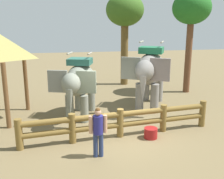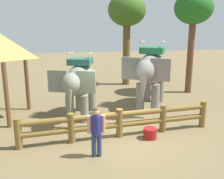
{
  "view_description": "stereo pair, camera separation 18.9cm",
  "coord_description": "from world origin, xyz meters",
  "px_view_note": "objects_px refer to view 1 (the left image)",
  "views": [
    {
      "loc": [
        -2.04,
        -8.83,
        3.98
      ],
      "look_at": [
        0.0,
        1.34,
        1.4
      ],
      "focal_mm": 42.19,
      "sensor_mm": 36.0,
      "label": 1
    },
    {
      "loc": [
        -1.86,
        -8.87,
        3.98
      ],
      "look_at": [
        0.0,
        1.34,
        1.4
      ],
      "focal_mm": 42.19,
      "sensor_mm": 36.0,
      "label": 2
    }
  ],
  "objects_px": {
    "tree_far_left": "(191,11)",
    "feed_bucket": "(151,133)",
    "elephant_center": "(150,71)",
    "tourist_woman_in_black": "(98,129)",
    "tree_back_center": "(125,13)",
    "elephant_near_left": "(79,82)",
    "log_fence": "(120,121)"
  },
  "relations": [
    {
      "from": "tree_far_left",
      "to": "feed_bucket",
      "type": "height_order",
      "value": "tree_far_left"
    },
    {
      "from": "tree_far_left",
      "to": "elephant_near_left",
      "type": "bearing_deg",
      "value": -154.17
    },
    {
      "from": "log_fence",
      "to": "tree_far_left",
      "type": "distance_m",
      "value": 8.77
    },
    {
      "from": "elephant_center",
      "to": "tourist_woman_in_black",
      "type": "relative_size",
      "value": 2.37
    },
    {
      "from": "log_fence",
      "to": "elephant_near_left",
      "type": "distance_m",
      "value": 2.85
    },
    {
      "from": "tree_far_left",
      "to": "tree_back_center",
      "type": "xyz_separation_m",
      "value": [
        -3.16,
        2.81,
        -0.03
      ]
    },
    {
      "from": "elephant_center",
      "to": "tree_far_left",
      "type": "distance_m",
      "value": 4.9
    },
    {
      "from": "tree_back_center",
      "to": "feed_bucket",
      "type": "distance_m",
      "value": 9.89
    },
    {
      "from": "log_fence",
      "to": "feed_bucket",
      "type": "distance_m",
      "value": 1.18
    },
    {
      "from": "elephant_center",
      "to": "feed_bucket",
      "type": "xyz_separation_m",
      "value": [
        -1.17,
        -3.58,
        -1.61
      ]
    },
    {
      "from": "elephant_center",
      "to": "feed_bucket",
      "type": "relative_size",
      "value": 7.81
    },
    {
      "from": "log_fence",
      "to": "tree_far_left",
      "type": "height_order",
      "value": "tree_far_left"
    },
    {
      "from": "elephant_center",
      "to": "tree_back_center",
      "type": "height_order",
      "value": "tree_back_center"
    },
    {
      "from": "elephant_center",
      "to": "tourist_woman_in_black",
      "type": "bearing_deg",
      "value": -125.17
    },
    {
      "from": "tourist_woman_in_black",
      "to": "elephant_center",
      "type": "bearing_deg",
      "value": 54.83
    },
    {
      "from": "tourist_woman_in_black",
      "to": "tree_back_center",
      "type": "xyz_separation_m",
      "value": [
        3.22,
        9.71,
        3.76
      ]
    },
    {
      "from": "elephant_near_left",
      "to": "tree_back_center",
      "type": "height_order",
      "value": "tree_back_center"
    },
    {
      "from": "log_fence",
      "to": "elephant_center",
      "type": "xyz_separation_m",
      "value": [
        2.21,
        3.24,
        1.19
      ]
    },
    {
      "from": "tree_far_left",
      "to": "feed_bucket",
      "type": "bearing_deg",
      "value": -126.25
    },
    {
      "from": "elephant_center",
      "to": "tree_far_left",
      "type": "height_order",
      "value": "tree_far_left"
    },
    {
      "from": "log_fence",
      "to": "feed_bucket",
      "type": "bearing_deg",
      "value": -18.09
    },
    {
      "from": "log_fence",
      "to": "tourist_woman_in_black",
      "type": "bearing_deg",
      "value": -127.13
    },
    {
      "from": "feed_bucket",
      "to": "log_fence",
      "type": "bearing_deg",
      "value": 161.91
    },
    {
      "from": "log_fence",
      "to": "elephant_near_left",
      "type": "bearing_deg",
      "value": 117.85
    },
    {
      "from": "log_fence",
      "to": "tree_back_center",
      "type": "relative_size",
      "value": 1.2
    },
    {
      "from": "tourist_woman_in_black",
      "to": "feed_bucket",
      "type": "xyz_separation_m",
      "value": [
        2.04,
        0.97,
        -0.72
      ]
    },
    {
      "from": "log_fence",
      "to": "tourist_woman_in_black",
      "type": "relative_size",
      "value": 4.52
    },
    {
      "from": "log_fence",
      "to": "elephant_center",
      "type": "bearing_deg",
      "value": 55.66
    },
    {
      "from": "log_fence",
      "to": "tourist_woman_in_black",
      "type": "height_order",
      "value": "tourist_woman_in_black"
    },
    {
      "from": "elephant_center",
      "to": "tree_back_center",
      "type": "bearing_deg",
      "value": 89.86
    },
    {
      "from": "elephant_near_left",
      "to": "tourist_woman_in_black",
      "type": "height_order",
      "value": "elephant_near_left"
    },
    {
      "from": "tourist_woman_in_black",
      "to": "tree_back_center",
      "type": "bearing_deg",
      "value": 71.63
    }
  ]
}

